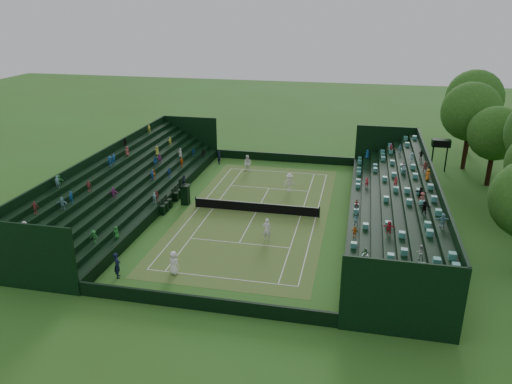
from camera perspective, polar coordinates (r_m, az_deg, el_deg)
ground at (r=45.80m, az=-0.00°, el=-2.34°), size 160.00×160.00×0.00m
court_surface at (r=45.80m, az=-0.00°, el=-2.33°), size 12.97×26.77×0.01m
perimeter_wall_north at (r=60.32m, az=3.19°, el=3.95°), size 17.17×0.20×1.00m
perimeter_wall_south at (r=32.03m, az=-6.14°, el=-12.55°), size 17.17×0.20×1.00m
perimeter_wall_east at (r=44.74m, az=10.70°, el=-2.61°), size 0.20×31.77×1.00m
perimeter_wall_west at (r=47.98m, az=-9.96°, el=-0.91°), size 0.20×31.77×1.00m
north_grandstand at (r=44.50m, az=16.16°, el=-1.77°), size 6.60×32.00×4.90m
south_grandstand at (r=49.28m, az=-14.55°, el=0.62°), size 6.60×32.00×4.90m
tennis_net at (r=45.60m, az=-0.00°, el=-1.73°), size 11.67×0.10×1.06m
scoreboard_tower at (r=59.72m, az=20.39°, el=5.12°), size 2.00×1.00×3.70m
tree_row at (r=54.73m, az=26.51°, el=6.58°), size 11.08×37.32×11.02m
umpire_chair at (r=47.63m, az=-8.13°, el=-0.01°), size 0.92×0.92×2.90m
courtside_chairs at (r=48.12m, az=-9.58°, el=-0.86°), size 0.57×5.54×1.24m
player_near_west at (r=35.96m, az=-9.38°, el=-7.99°), size 1.01×0.86×1.76m
player_near_east at (r=40.17m, az=1.26°, el=-4.30°), size 0.72×0.48×1.95m
player_far_west at (r=56.37m, az=-0.95°, el=3.27°), size 1.11×0.96×1.96m
player_far_east at (r=50.56m, az=3.84°, el=1.08°), size 1.44×1.23×1.93m
line_judge_north at (r=59.43m, az=-4.22°, el=3.96°), size 0.44×0.62×1.58m
line_judge_south at (r=36.37m, az=-15.58°, el=-8.06°), size 0.69×0.82×1.89m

